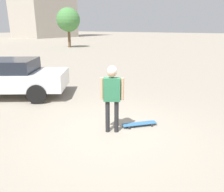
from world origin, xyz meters
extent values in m
plane|color=gray|center=(0.00, 0.00, 0.00)|extent=(220.00, 220.00, 0.00)
cylinder|color=#262628|center=(-0.06, 0.10, 0.44)|extent=(0.12, 0.12, 0.88)
cylinder|color=#262628|center=(0.06, -0.10, 0.44)|extent=(0.12, 0.12, 0.88)
cube|color=#2D724C|center=(0.00, 0.00, 1.18)|extent=(0.39, 0.47, 0.60)
cylinder|color=tan|center=(-0.14, 0.22, 1.20)|extent=(0.09, 0.09, 0.57)
cylinder|color=tan|center=(0.14, -0.22, 1.20)|extent=(0.09, 0.09, 0.57)
sphere|color=tan|center=(0.00, 0.00, 1.62)|extent=(0.24, 0.24, 0.24)
sphere|color=silver|center=(0.00, 0.00, 1.66)|extent=(0.25, 0.25, 0.25)
cube|color=#336693|center=(0.72, -0.44, 0.08)|extent=(0.90, 0.81, 0.01)
cylinder|color=#262628|center=(0.39, -0.32, 0.04)|extent=(0.07, 0.07, 0.07)
cylinder|color=#262628|center=(0.55, -0.13, 0.04)|extent=(0.07, 0.07, 0.07)
cylinder|color=#262628|center=(0.90, -0.76, 0.04)|extent=(0.07, 0.07, 0.07)
cylinder|color=#262628|center=(1.06, -0.57, 0.04)|extent=(0.07, 0.07, 0.07)
cube|color=silver|center=(0.19, 5.31, 0.69)|extent=(4.33, 4.92, 0.66)
cube|color=#1E232D|center=(0.26, 5.21, 1.26)|extent=(2.64, 2.72, 0.48)
cylinder|color=black|center=(0.30, 3.57, 0.35)|extent=(0.58, 0.69, 0.71)
cylinder|color=black|center=(1.82, 4.70, 0.35)|extent=(0.58, 0.69, 0.71)
cylinder|color=brown|center=(17.78, 19.64, 1.28)|extent=(0.37, 0.37, 2.56)
sphere|color=#478442|center=(17.78, 19.64, 3.66)|extent=(3.15, 3.15, 3.15)
camera|label=1|loc=(-4.37, -3.06, 2.69)|focal=35.00mm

